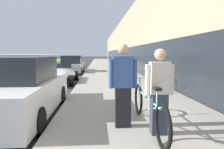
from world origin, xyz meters
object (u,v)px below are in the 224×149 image
object	(u,v)px
person_bystander	(123,85)
person_rider	(159,92)
tandem_bicycle	(148,108)
cruiser_bike_nearest	(150,79)
bike_rack_hoop	(159,78)
parked_sedan_far	(72,65)
parked_sedan_curbside	(19,90)
vintage_roadster_curbside	(59,75)

from	to	relation	value
person_bystander	person_rider	bearing A→B (deg)	-34.87
tandem_bicycle	person_bystander	world-z (taller)	person_bystander
person_bystander	cruiser_bike_nearest	xyz separation A→B (m)	(1.98, 5.17, -0.53)
tandem_bicycle	person_rider	world-z (taller)	person_rider
person_bystander	bike_rack_hoop	distance (m)	4.55
parked_sedan_far	tandem_bicycle	bearing A→B (deg)	-76.41
cruiser_bike_nearest	parked_sedan_far	distance (m)	9.69
cruiser_bike_nearest	person_bystander	bearing A→B (deg)	-110.99
parked_sedan_curbside	vintage_roadster_curbside	bearing A→B (deg)	90.65
person_rider	person_bystander	distance (m)	0.79
bike_rack_hoop	cruiser_bike_nearest	size ratio (longest dim) A/B	0.48
parked_sedan_curbside	person_bystander	bearing A→B (deg)	-27.33
tandem_bicycle	cruiser_bike_nearest	size ratio (longest dim) A/B	1.56
person_rider	parked_sedan_far	xyz separation A→B (m)	(-3.44, 14.05, -0.30)
person_rider	bike_rack_hoop	world-z (taller)	person_rider
bike_rack_hoop	cruiser_bike_nearest	world-z (taller)	bike_rack_hoop
tandem_bicycle	cruiser_bike_nearest	xyz separation A→B (m)	(1.46, 5.27, -0.05)
cruiser_bike_nearest	parked_sedan_curbside	distance (m)	6.01
person_bystander	vintage_roadster_curbside	xyz separation A→B (m)	(-2.76, 7.54, -0.57)
tandem_bicycle	parked_sedan_curbside	size ratio (longest dim) A/B	0.61
bike_rack_hoop	parked_sedan_curbside	size ratio (longest dim) A/B	0.19
person_bystander	parked_sedan_far	size ratio (longest dim) A/B	0.42
person_rider	person_bystander	world-z (taller)	person_bystander
tandem_bicycle	person_bystander	distance (m)	0.72
bike_rack_hoop	tandem_bicycle	bearing A→B (deg)	-110.40
bike_rack_hoop	parked_sedan_curbside	distance (m)	5.44
cruiser_bike_nearest	parked_sedan_curbside	bearing A→B (deg)	-141.01
tandem_bicycle	parked_sedan_far	world-z (taller)	parked_sedan_far
parked_sedan_curbside	bike_rack_hoop	bearing A→B (deg)	29.16
person_bystander	vintage_roadster_curbside	distance (m)	8.05
tandem_bicycle	person_bystander	bearing A→B (deg)	168.35
tandem_bicycle	bike_rack_hoop	size ratio (longest dim) A/B	3.24
person_rider	vintage_roadster_curbside	xyz separation A→B (m)	(-3.40, 7.99, -0.51)
tandem_bicycle	cruiser_bike_nearest	world-z (taller)	tandem_bicycle
person_bystander	cruiser_bike_nearest	distance (m)	5.56
tandem_bicycle	vintage_roadster_curbside	xyz separation A→B (m)	(-3.28, 7.65, -0.09)
bike_rack_hoop	cruiser_bike_nearest	xyz separation A→B (m)	(-0.08, 1.13, -0.16)
person_bystander	vintage_roadster_curbside	world-z (taller)	person_bystander
parked_sedan_far	parked_sedan_curbside	bearing A→B (deg)	-89.49
vintage_roadster_curbside	tandem_bicycle	bearing A→B (deg)	-66.83
vintage_roadster_curbside	cruiser_bike_nearest	bearing A→B (deg)	-26.65
cruiser_bike_nearest	vintage_roadster_curbside	world-z (taller)	vintage_roadster_curbside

